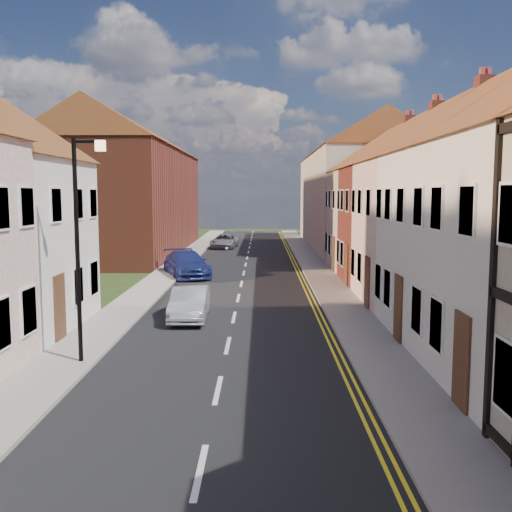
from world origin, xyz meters
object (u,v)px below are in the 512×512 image
object	(u,v)px
lamppost	(80,236)
car_mid	(190,303)
car_distant	(224,241)
car_far	(187,264)

from	to	relation	value
lamppost	car_mid	distance (m)	6.78
lamppost	car_distant	xyz separation A→B (m)	(1.67, 33.50, -2.94)
lamppost	car_far	world-z (taller)	lamppost
car_far	car_distant	size ratio (longest dim) A/B	1.14
car_mid	car_far	xyz separation A→B (m)	(-1.55, 11.00, 0.10)
car_mid	car_far	bearing A→B (deg)	96.34
lamppost	car_mid	world-z (taller)	lamppost
car_mid	car_far	distance (m)	11.11
lamppost	car_mid	bearing A→B (deg)	69.13
lamppost	car_distant	world-z (taller)	lamppost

